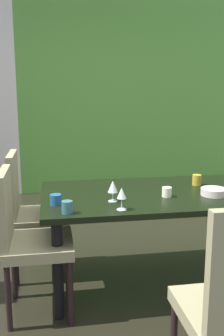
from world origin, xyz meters
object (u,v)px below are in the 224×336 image
object	(u,v)px
dining_table	(160,202)
serving_bowl_rear	(214,192)
cup_near_shelf	(167,192)
cup_right	(56,200)
cup_west	(67,207)
chair_left_near	(26,234)
chair_left_far	(30,207)
wine_glass_south	(122,194)
cup_left	(197,180)
wine_glass_center	(113,187)

from	to	relation	value
dining_table	serving_bowl_rear	xyz separation A→B (m)	(0.36, -0.15, 0.10)
cup_near_shelf	cup_right	size ratio (longest dim) A/B	0.92
dining_table	cup_west	distance (m)	0.82
chair_left_near	cup_right	world-z (taller)	chair_left_near
chair_left_far	cup_right	bearing A→B (deg)	23.03
wine_glass_south	cup_west	distance (m)	0.35
dining_table	wine_glass_south	size ratio (longest dim) A/B	12.02
wine_glass_south	cup_west	world-z (taller)	wine_glass_south
cup_right	cup_left	bearing A→B (deg)	17.09
cup_near_shelf	cup_left	bearing A→B (deg)	39.71
chair_left_far	serving_bowl_rear	xyz separation A→B (m)	(1.34, -0.43, 0.18)
serving_bowl_rear	cup_left	xyz separation A→B (m)	(-0.01, 0.30, 0.02)
wine_glass_center	cup_right	size ratio (longest dim) A/B	1.92
dining_table	wine_glass_south	bearing A→B (deg)	-134.59
serving_bowl_rear	cup_right	xyz separation A→B (m)	(-1.14, -0.05, 0.01)
chair_left_far	cup_right	xyz separation A→B (m)	(0.20, -0.47, 0.19)
dining_table	cup_right	bearing A→B (deg)	-165.96
chair_left_far	wine_glass_center	distance (m)	0.79
dining_table	cup_west	size ratio (longest dim) A/B	22.04
dining_table	cup_left	world-z (taller)	cup_left
chair_left_far	wine_glass_south	xyz separation A→B (m)	(0.61, -0.65, 0.26)
dining_table	cup_left	xyz separation A→B (m)	(0.35, 0.15, 0.12)
wine_glass_south	cup_left	bearing A→B (deg)	36.13
wine_glass_south	dining_table	bearing A→B (deg)	45.41
chair_left_far	wine_glass_center	xyz separation A→B (m)	(0.59, -0.46, 0.26)
chair_left_near	wine_glass_south	distance (m)	0.68
cup_near_shelf	cup_right	distance (m)	0.79
wine_glass_center	cup_left	size ratio (longest dim) A/B	1.72
wine_glass_center	cup_right	world-z (taller)	wine_glass_center
cup_left	cup_right	size ratio (longest dim) A/B	1.12
dining_table	chair_left_far	world-z (taller)	chair_left_far
chair_left_far	chair_left_near	bearing A→B (deg)	0.17
wine_glass_south	cup_right	xyz separation A→B (m)	(-0.41, 0.18, -0.07)
chair_left_near	serving_bowl_rear	world-z (taller)	chair_left_near
cup_near_shelf	dining_table	bearing A→B (deg)	94.79
wine_glass_center	serving_bowl_rear	distance (m)	0.76
chair_left_far	cup_left	world-z (taller)	chair_left_far
cup_near_shelf	cup_west	bearing A→B (deg)	-160.63
serving_bowl_rear	cup_near_shelf	size ratio (longest dim) A/B	2.66
chair_left_far	chair_left_near	world-z (taller)	chair_left_far
wine_glass_center	chair_left_far	bearing A→B (deg)	142.12
chair_left_far	cup_right	size ratio (longest dim) A/B	13.05
wine_glass_south	serving_bowl_rear	bearing A→B (deg)	17.04
chair_left_near	wine_glass_south	bearing A→B (deg)	81.32
cup_left	cup_near_shelf	size ratio (longest dim) A/B	1.22
chair_left_near	wine_glass_center	bearing A→B (deg)	99.36
wine_glass_center	cup_left	xyz separation A→B (m)	(0.74, 0.33, -0.06)
cup_right	cup_near_shelf	bearing A→B (deg)	4.67
cup_west	serving_bowl_rear	bearing A→B (deg)	12.42
chair_left_near	wine_glass_south	size ratio (longest dim) A/B	6.68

